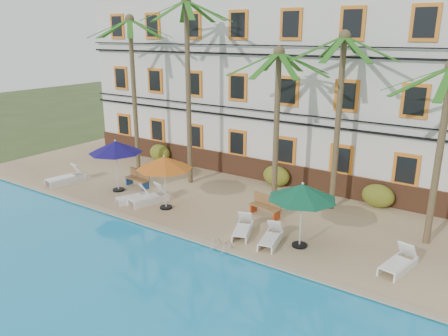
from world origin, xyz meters
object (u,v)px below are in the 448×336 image
Objects in this scene: palm_a at (133,74)px; umbrella_red at (164,163)px; umbrella_blue at (115,147)px; bench_right at (266,206)px; lounger_d at (243,228)px; palm_b at (188,69)px; lounger_f at (399,262)px; lounger_c at (150,197)px; umbrella_green at (302,192)px; bench_left at (138,178)px; palm_e at (443,127)px; lounger_e at (271,237)px; palm_d at (340,98)px; pool_ladder at (222,250)px; lounger_b at (135,197)px; lounger_a at (67,177)px.

palm_a is 3.42× the size of umbrella_red.
bench_right is at bearing 10.31° from umbrella_blue.
lounger_d is 1.15× the size of bench_right.
umbrella_red is (1.37, -3.56, -3.86)m from palm_b.
lounger_c is at bearing -178.88° from lounger_f.
umbrella_green is 10.22m from bench_left.
palm_e reaches higher than bench_left.
palm_a reaches higher than umbrella_blue.
palm_b reaches higher than lounger_e.
bench_left is at bearing 168.18° from lounger_e.
umbrella_red is (5.33, -3.60, -3.41)m from palm_a.
palm_e is 3.40× the size of lounger_c.
umbrella_green is at bearing -0.74° from lounger_c.
umbrella_blue is (1.71, -3.17, -3.29)m from palm_a.
lounger_f is (-0.40, -2.71, -4.28)m from palm_e.
palm_d is 3.88× the size of lounger_c.
pool_ladder is at bearing -158.92° from lounger_f.
lounger_e is 1.14× the size of bench_right.
umbrella_green is 1.44× the size of lounger_d.
lounger_c is 11.40m from lounger_f.
umbrella_red is 4.82m from lounger_d.
palm_a reaches higher than palm_e.
bench_left is (0.41, 1.03, -1.84)m from umbrella_blue.
umbrella_red is at bearing 156.54° from pool_ladder.
umbrella_red is 1.67× the size of bench_left.
lounger_f is (3.55, 0.32, -1.93)m from umbrella_green.
palm_b reaches higher than palm_d.
lounger_d is at bearing -21.95° from palm_a.
umbrella_red is 1.45× the size of lounger_e.
lounger_c is (0.70, 0.31, 0.04)m from lounger_b.
palm_b is at bearing 136.70° from pool_ladder.
umbrella_green is at bearing -36.98° from bench_right.
lounger_c is (-7.85, 0.10, -1.91)m from umbrella_green.
palm_a is 3.24× the size of umbrella_blue.
umbrella_blue is (-9.99, -3.89, -2.81)m from palm_d.
palm_e reaches higher than lounger_a.
lounger_a reaches higher than pool_ladder.
palm_d is at bearing 16.57° from bench_left.
umbrella_green is 1.68× the size of bench_left.
lounger_b is 1.14× the size of bench_left.
palm_a reaches higher than lounger_c.
palm_a is 5.95m from bench_left.
palm_b is 12.17m from palm_e.
lounger_f reaches higher than pool_ladder.
lounger_a is 1.41× the size of bench_left.
palm_d is 14.80m from lounger_a.
lounger_c is (4.23, -3.50, -5.31)m from palm_a.
bench_right is (-6.03, 1.55, 0.19)m from lounger_f.
lounger_e is 2.00m from pool_ladder.
lounger_b is (-0.43, -3.78, -5.80)m from palm_b.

